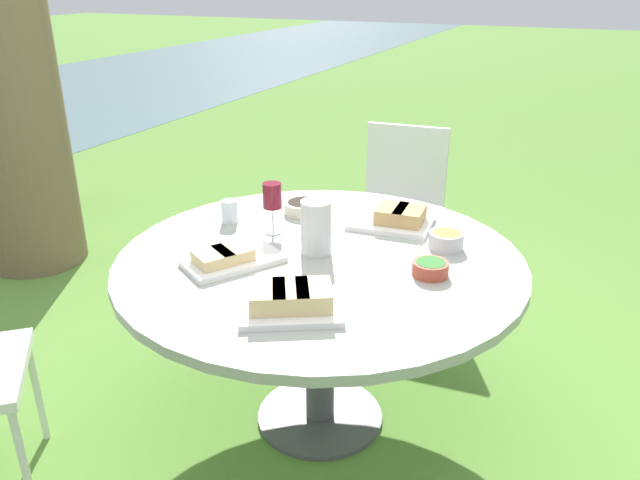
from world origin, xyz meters
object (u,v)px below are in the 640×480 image
at_px(water_pitcher, 316,227).
at_px(wine_glass, 272,197).
at_px(chair_near_left, 400,197).
at_px(handbag, 254,263).
at_px(dining_table, 320,277).

xyz_separation_m(water_pitcher, wine_glass, (0.10, 0.23, 0.05)).
xyz_separation_m(chair_near_left, handbag, (-0.32, 0.73, -0.40)).
height_order(chair_near_left, water_pitcher, water_pitcher).
xyz_separation_m(water_pitcher, handbag, (0.89, 0.79, -0.68)).
height_order(water_pitcher, handbag, water_pitcher).
relative_size(chair_near_left, handbag, 2.42).
bearing_deg(handbag, water_pitcher, -138.25).
xyz_separation_m(chair_near_left, water_pitcher, (-1.21, -0.06, 0.28)).
distance_m(dining_table, water_pitcher, 0.19).
relative_size(water_pitcher, handbag, 0.53).
height_order(water_pitcher, wine_glass, wine_glass).
relative_size(dining_table, chair_near_left, 1.62).
bearing_deg(water_pitcher, dining_table, -127.99).
xyz_separation_m(dining_table, chair_near_left, (1.22, 0.08, -0.10)).
bearing_deg(water_pitcher, chair_near_left, 2.76).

